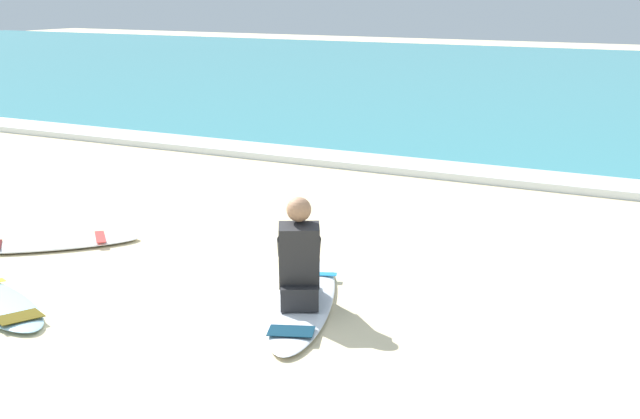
# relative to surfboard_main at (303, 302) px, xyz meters

# --- Properties ---
(ground_plane) EXTENTS (80.00, 80.00, 0.00)m
(ground_plane) POSITION_rel_surfboard_main_xyz_m (-0.99, -0.49, -0.04)
(ground_plane) COLOR beige
(sea) EXTENTS (80.00, 28.00, 0.10)m
(sea) POSITION_rel_surfboard_main_xyz_m (-0.99, 19.68, 0.01)
(sea) COLOR teal
(sea) RESTS_ON ground
(breaking_foam) EXTENTS (80.00, 0.90, 0.11)m
(breaking_foam) POSITION_rel_surfboard_main_xyz_m (-0.99, 5.98, 0.02)
(breaking_foam) COLOR white
(breaking_foam) RESTS_ON ground
(surfboard_main) EXTENTS (1.44, 2.45, 0.08)m
(surfboard_main) POSITION_rel_surfboard_main_xyz_m (0.00, 0.00, 0.00)
(surfboard_main) COLOR silver
(surfboard_main) RESTS_ON ground
(surfer_seated) EXTENTS (0.64, 0.77, 0.95)m
(surfer_seated) POSITION_rel_surfboard_main_xyz_m (0.04, -0.12, 0.40)
(surfer_seated) COLOR #232326
(surfer_seated) RESTS_ON surfboard_main
(surfboard_spare_far) EXTENTS (1.70, 1.72, 0.08)m
(surfboard_spare_far) POSITION_rel_surfboard_main_xyz_m (-3.30, 0.25, 0.00)
(surfboard_spare_far) COLOR white
(surfboard_spare_far) RESTS_ON ground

